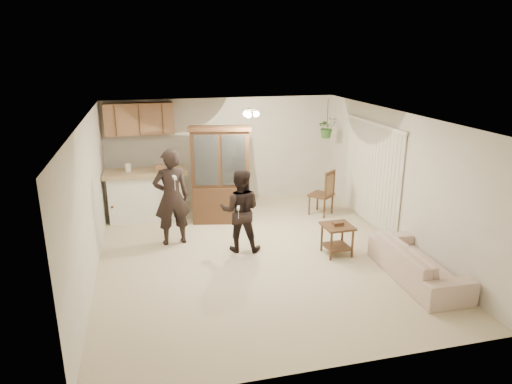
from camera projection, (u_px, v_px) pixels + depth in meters
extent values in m
plane|color=#BEAD8F|center=(255.00, 254.00, 8.33)|extent=(6.50, 6.50, 0.00)
cube|color=silver|center=(255.00, 117.00, 7.59)|extent=(5.50, 6.50, 0.02)
cube|color=silver|center=(223.00, 150.00, 10.97)|extent=(5.50, 0.02, 2.50)
cube|color=silver|center=(326.00, 273.00, 4.95)|extent=(5.50, 0.02, 2.50)
cube|color=silver|center=(89.00, 200.00, 7.33)|extent=(0.02, 6.50, 2.50)
cube|color=silver|center=(397.00, 178.00, 8.59)|extent=(0.02, 6.50, 2.50)
cube|color=white|center=(147.00, 197.00, 9.94)|extent=(1.60, 0.55, 1.00)
cube|color=tan|center=(145.00, 172.00, 9.77)|extent=(1.75, 0.70, 0.08)
cube|color=brown|center=(139.00, 119.00, 10.12)|extent=(1.50, 0.34, 0.70)
imported|color=#264F1F|center=(327.00, 127.00, 10.53)|extent=(0.43, 0.37, 0.48)
cylinder|color=black|center=(328.00, 113.00, 10.43)|extent=(0.01, 0.01, 0.65)
imported|color=beige|center=(418.00, 258.00, 7.33)|extent=(0.79, 1.90, 0.73)
imported|color=black|center=(172.00, 198.00, 8.55)|extent=(0.70, 0.51, 1.80)
imported|color=black|center=(240.00, 216.00, 8.32)|extent=(0.78, 0.68, 1.35)
cube|color=#3B1E15|center=(221.00, 203.00, 9.83)|extent=(1.28, 0.72, 0.80)
cube|color=#3B1E15|center=(220.00, 158.00, 9.53)|extent=(1.26, 0.66, 1.20)
cube|color=silver|center=(220.00, 158.00, 9.53)|extent=(1.02, 0.24, 1.05)
cube|color=#3B1E15|center=(220.00, 128.00, 9.35)|extent=(1.38, 0.76, 0.06)
cube|color=#3B1E15|center=(338.00, 226.00, 8.16)|extent=(0.53, 0.53, 0.04)
cube|color=#3B1E15|center=(337.00, 246.00, 8.28)|extent=(0.44, 0.44, 0.03)
cube|color=#3B1E15|center=(338.00, 224.00, 8.15)|extent=(0.19, 0.13, 0.06)
cube|color=#3B1E15|center=(119.00, 203.00, 9.79)|extent=(0.51, 0.51, 0.05)
cube|color=#9B774D|center=(118.00, 192.00, 9.72)|extent=(0.31, 0.11, 0.36)
cube|color=#3B1E15|center=(117.00, 181.00, 9.65)|extent=(0.38, 0.13, 0.07)
cube|color=#3B1E15|center=(235.00, 186.00, 10.92)|extent=(0.64, 0.64, 0.05)
cube|color=#9B774D|center=(235.00, 174.00, 10.84)|extent=(0.24, 0.29, 0.39)
cube|color=#3B1E15|center=(235.00, 164.00, 10.76)|extent=(0.29, 0.35, 0.08)
cube|color=#3B1E15|center=(321.00, 195.00, 10.22)|extent=(0.64, 0.64, 0.05)
cube|color=#9B774D|center=(322.00, 183.00, 10.14)|extent=(0.28, 0.25, 0.40)
cube|color=#3B1E15|center=(322.00, 172.00, 10.06)|extent=(0.34, 0.30, 0.08)
cube|color=white|center=(175.00, 178.00, 8.01)|extent=(0.07, 0.17, 0.05)
cube|color=white|center=(238.00, 208.00, 7.89)|extent=(0.08, 0.14, 0.04)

